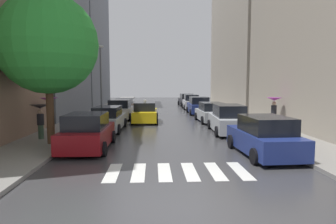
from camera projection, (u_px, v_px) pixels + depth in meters
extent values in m
cube|color=#373739|center=(161.00, 113.00, 31.15)|extent=(28.00, 72.00, 0.04)
cube|color=gray|center=(99.00, 113.00, 30.81)|extent=(3.00, 72.00, 0.15)
cube|color=gray|center=(222.00, 112.00, 31.47)|extent=(3.00, 72.00, 0.15)
cube|color=silver|center=(113.00, 173.00, 10.22)|extent=(0.45, 2.20, 0.01)
cube|color=silver|center=(139.00, 172.00, 10.27)|extent=(0.45, 2.20, 0.01)
cube|color=silver|center=(164.00, 172.00, 10.32)|extent=(0.45, 2.20, 0.01)
cube|color=silver|center=(190.00, 171.00, 10.36)|extent=(0.45, 2.20, 0.01)
cube|color=silver|center=(215.00, 171.00, 10.41)|extent=(0.45, 2.20, 0.01)
cube|color=silver|center=(240.00, 171.00, 10.45)|extent=(0.45, 2.20, 0.01)
cube|color=slate|center=(42.00, 13.00, 26.92)|extent=(6.00, 12.62, 19.20)
cube|color=slate|center=(80.00, 28.00, 40.85)|extent=(6.00, 14.47, 21.77)
cube|color=#9E9384|center=(249.00, 36.00, 35.95)|extent=(6.00, 17.23, 17.90)
cube|color=maroon|center=(88.00, 137.00, 13.87)|extent=(1.94, 4.38, 0.85)
cube|color=black|center=(86.00, 121.00, 13.58)|extent=(1.70, 2.41, 0.70)
cylinder|color=black|center=(75.00, 137.00, 15.29)|extent=(0.22, 0.64, 0.64)
cylinder|color=black|center=(113.00, 137.00, 15.38)|extent=(0.22, 0.64, 0.64)
cylinder|color=black|center=(57.00, 149.00, 12.41)|extent=(0.22, 0.64, 0.64)
cylinder|color=black|center=(103.00, 149.00, 12.51)|extent=(0.22, 0.64, 0.64)
cube|color=#B2B7BF|center=(108.00, 122.00, 19.45)|extent=(1.92, 4.63, 0.79)
cube|color=black|center=(108.00, 111.00, 19.15)|extent=(1.64, 2.57, 0.65)
cylinder|color=black|center=(100.00, 123.00, 20.96)|extent=(0.24, 0.65, 0.64)
cylinder|color=black|center=(125.00, 123.00, 20.98)|extent=(0.24, 0.65, 0.64)
cylinder|color=black|center=(89.00, 129.00, 17.96)|extent=(0.24, 0.65, 0.64)
cylinder|color=black|center=(118.00, 129.00, 17.98)|extent=(0.24, 0.65, 0.64)
cube|color=silver|center=(120.00, 112.00, 25.97)|extent=(2.10, 4.32, 0.85)
cube|color=black|center=(120.00, 104.00, 25.68)|extent=(1.79, 2.40, 0.69)
cylinder|color=black|center=(112.00, 114.00, 27.38)|extent=(0.25, 0.65, 0.64)
cylinder|color=black|center=(133.00, 114.00, 27.39)|extent=(0.25, 0.65, 0.64)
cylinder|color=black|center=(106.00, 117.00, 24.59)|extent=(0.25, 0.65, 0.64)
cylinder|color=black|center=(129.00, 117.00, 24.61)|extent=(0.25, 0.65, 0.64)
cube|color=brown|center=(125.00, 108.00, 31.13)|extent=(1.85, 4.10, 0.78)
cube|color=black|center=(124.00, 101.00, 30.86)|extent=(1.60, 2.27, 0.64)
cylinder|color=black|center=(118.00, 109.00, 32.47)|extent=(0.24, 0.65, 0.64)
cylinder|color=black|center=(134.00, 109.00, 32.51)|extent=(0.24, 0.65, 0.64)
cylinder|color=black|center=(115.00, 111.00, 29.80)|extent=(0.24, 0.65, 0.64)
cylinder|color=black|center=(132.00, 111.00, 29.85)|extent=(0.24, 0.65, 0.64)
cube|color=navy|center=(264.00, 141.00, 12.74)|extent=(2.13, 4.51, 0.85)
cube|color=black|center=(266.00, 124.00, 12.44)|extent=(1.81, 2.51, 0.69)
cylinder|color=black|center=(231.00, 142.00, 14.12)|extent=(0.25, 0.65, 0.64)
cylinder|color=black|center=(270.00, 141.00, 14.30)|extent=(0.25, 0.65, 0.64)
cylinder|color=black|center=(255.00, 156.00, 11.22)|extent=(0.25, 0.65, 0.64)
cylinder|color=black|center=(303.00, 155.00, 11.41)|extent=(0.25, 0.65, 0.64)
cube|color=#B2B7BF|center=(228.00, 123.00, 18.55)|extent=(2.07, 4.74, 0.89)
cube|color=black|center=(229.00, 111.00, 18.24)|extent=(1.75, 2.64, 0.73)
cylinder|color=black|center=(210.00, 124.00, 20.11)|extent=(0.25, 0.65, 0.64)
cylinder|color=black|center=(236.00, 124.00, 20.11)|extent=(0.25, 0.65, 0.64)
cylinder|color=black|center=(217.00, 132.00, 17.05)|extent=(0.25, 0.65, 0.64)
cylinder|color=black|center=(249.00, 132.00, 17.05)|extent=(0.25, 0.65, 0.64)
cube|color=#B2B7BF|center=(211.00, 115.00, 23.80)|extent=(2.04, 4.26, 0.79)
cube|color=black|center=(212.00, 106.00, 23.52)|extent=(1.74, 2.37, 0.64)
cylinder|color=black|center=(196.00, 116.00, 25.12)|extent=(0.24, 0.65, 0.64)
cylinder|color=black|center=(218.00, 116.00, 25.28)|extent=(0.24, 0.65, 0.64)
cylinder|color=black|center=(203.00, 120.00, 22.37)|extent=(0.24, 0.65, 0.64)
cylinder|color=black|center=(227.00, 120.00, 22.53)|extent=(0.24, 0.65, 0.64)
cube|color=navy|center=(199.00, 108.00, 30.15)|extent=(1.96, 4.40, 0.88)
cube|color=black|center=(199.00, 100.00, 29.85)|extent=(1.72, 2.42, 0.72)
cylinder|color=black|center=(188.00, 110.00, 31.57)|extent=(0.22, 0.64, 0.64)
cylinder|color=black|center=(205.00, 110.00, 31.66)|extent=(0.22, 0.64, 0.64)
cylinder|color=black|center=(191.00, 112.00, 28.69)|extent=(0.22, 0.64, 0.64)
cylinder|color=black|center=(211.00, 112.00, 28.78)|extent=(0.22, 0.64, 0.64)
cube|color=silver|center=(191.00, 104.00, 36.22)|extent=(1.88, 4.19, 0.88)
cube|color=black|center=(191.00, 98.00, 35.94)|extent=(1.62, 2.32, 0.72)
cylinder|color=black|center=(183.00, 106.00, 37.59)|extent=(0.23, 0.64, 0.64)
cylinder|color=black|center=(197.00, 106.00, 37.64)|extent=(0.23, 0.64, 0.64)
cylinder|color=black|center=(185.00, 107.00, 34.86)|extent=(0.23, 0.64, 0.64)
cylinder|color=black|center=(200.00, 107.00, 34.91)|extent=(0.23, 0.64, 0.64)
cube|color=black|center=(186.00, 102.00, 41.41)|extent=(1.96, 4.79, 0.85)
cube|color=black|center=(187.00, 96.00, 41.10)|extent=(1.67, 2.66, 0.69)
cylinder|color=black|center=(179.00, 103.00, 42.90)|extent=(0.24, 0.65, 0.64)
cylinder|color=black|center=(191.00, 103.00, 43.06)|extent=(0.24, 0.65, 0.64)
cylinder|color=black|center=(181.00, 104.00, 39.81)|extent=(0.24, 0.65, 0.64)
cylinder|color=black|center=(194.00, 104.00, 39.97)|extent=(0.24, 0.65, 0.64)
cube|color=yellow|center=(145.00, 115.00, 23.65)|extent=(1.92, 4.35, 0.80)
cube|color=black|center=(145.00, 106.00, 23.36)|extent=(1.67, 2.40, 0.65)
cube|color=#F2EDCC|center=(145.00, 101.00, 23.32)|extent=(0.21, 0.36, 0.18)
cylinder|color=black|center=(135.00, 116.00, 25.06)|extent=(0.23, 0.64, 0.64)
cylinder|color=black|center=(157.00, 116.00, 25.12)|extent=(0.23, 0.64, 0.64)
cylinder|color=black|center=(132.00, 121.00, 22.22)|extent=(0.23, 0.64, 0.64)
cylinder|color=black|center=(157.00, 120.00, 22.29)|extent=(0.23, 0.64, 0.64)
cylinder|color=gray|center=(273.00, 121.00, 19.86)|extent=(0.28, 0.28, 0.83)
cylinder|color=black|center=(274.00, 110.00, 19.79)|extent=(0.36, 0.36, 0.66)
sphere|color=tan|center=(274.00, 103.00, 19.75)|extent=(0.26, 0.26, 0.26)
cone|color=#8C1E8C|center=(274.00, 99.00, 19.72)|extent=(1.00, 1.00, 0.20)
cylinder|color=#333338|center=(274.00, 105.00, 19.76)|extent=(0.02, 0.02, 0.75)
cylinder|color=navy|center=(50.00, 125.00, 18.04)|extent=(0.28, 0.28, 0.87)
cylinder|color=black|center=(49.00, 112.00, 17.97)|extent=(0.36, 0.36, 0.69)
sphere|color=tan|center=(49.00, 104.00, 17.92)|extent=(0.27, 0.27, 0.27)
cone|color=#8C1E8C|center=(49.00, 99.00, 17.89)|extent=(1.08, 1.08, 0.20)
cylinder|color=#333338|center=(49.00, 106.00, 17.93)|extent=(0.02, 0.02, 0.78)
cylinder|color=#38513D|center=(41.00, 132.00, 15.72)|extent=(0.28, 0.28, 0.75)
cylinder|color=black|center=(40.00, 119.00, 15.66)|extent=(0.36, 0.36, 0.59)
sphere|color=tan|center=(40.00, 112.00, 15.62)|extent=(0.23, 0.23, 0.23)
cone|color=black|center=(40.00, 106.00, 15.59)|extent=(1.06, 1.06, 0.20)
cylinder|color=#333338|center=(40.00, 113.00, 15.62)|extent=(0.02, 0.02, 0.70)
cylinder|color=#513823|center=(50.00, 115.00, 14.40)|extent=(0.36, 0.36, 2.81)
sphere|color=#298930|center=(48.00, 44.00, 14.07)|extent=(4.81, 4.81, 4.81)
cylinder|color=#595B60|center=(101.00, 82.00, 26.63)|extent=(0.16, 0.16, 6.12)
ellipsoid|color=beige|center=(100.00, 47.00, 26.32)|extent=(0.60, 0.28, 0.24)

